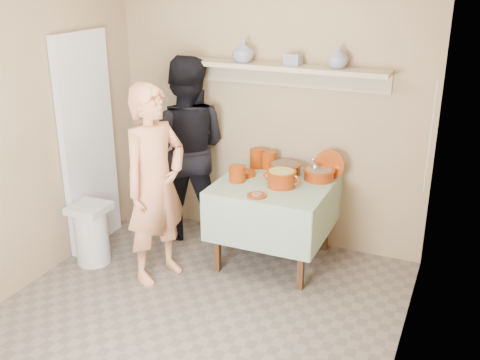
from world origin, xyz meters
The scene contains 22 objects.
ground centered at (0.00, 0.00, 0.00)m, with size 3.50×3.50×0.00m, color #6A5D53.
tile_panel centered at (-1.46, 0.95, 1.00)m, with size 0.06×0.70×2.00m, color silver.
plate_stack_a centered at (-0.04, 1.58, 0.85)m, with size 0.13×0.13×0.18m, color #802402.
plate_stack_b centered at (0.07, 1.59, 0.84)m, with size 0.14×0.14×0.16m, color #802402.
bowl_stack centered at (-0.06, 1.17, 0.83)m, with size 0.14×0.14×0.14m, color #802402.
empty_bowl centered at (-0.03, 1.33, 0.78)m, with size 0.15×0.15×0.04m, color #802402.
propped_lid centered at (0.65, 1.59, 0.88)m, with size 0.27×0.27×0.02m, color #802402.
vase_right centered at (0.65, 1.64, 1.81)m, with size 0.17×0.17×0.18m, color navy.
vase_left centered at (-0.19, 1.60, 1.82)m, with size 0.19×0.19×0.20m, color navy.
ceramic_box centered at (0.26, 1.63, 1.77)m, with size 0.14×0.10×0.10m, color navy.
person_cook centered at (-0.56, 0.63, 0.84)m, with size 0.61×0.40×1.68m, color tan.
person_helper centered at (-0.73, 1.47, 0.89)m, with size 0.86×0.67×1.77m, color black.
room_shell centered at (0.00, 0.00, 1.61)m, with size 3.04×3.54×2.62m.
serving_table centered at (0.25, 1.28, 0.64)m, with size 0.97×0.97×0.76m.
cazuela_meat_a centered at (0.26, 1.52, 0.82)m, with size 0.30×0.30×0.10m.
cazuela_meat_b centered at (0.58, 1.49, 0.82)m, with size 0.28×0.28×0.10m.
ladle centered at (0.55, 1.50, 0.87)m, with size 0.08×0.26×0.19m.
cazuela_rice centered at (0.33, 1.20, 0.85)m, with size 0.33×0.25×0.14m.
front_plate centered at (0.23, 0.91, 0.77)m, with size 0.16×0.16×0.03m.
wall_shelf centered at (0.20, 1.65, 1.67)m, with size 1.80×0.25×0.21m.
trash_bin centered at (-1.23, 0.60, 0.28)m, with size 0.32×0.32×0.56m.
electrical_cord centered at (1.47, 1.48, 1.25)m, with size 0.01×0.05×0.90m.
Camera 1 is at (1.79, -3.02, 2.51)m, focal length 42.00 mm.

